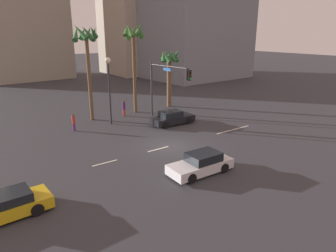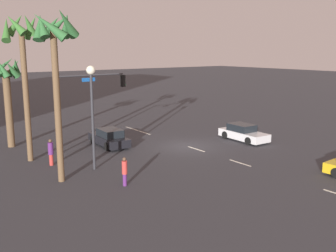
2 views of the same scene
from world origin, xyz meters
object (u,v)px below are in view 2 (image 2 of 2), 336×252
at_px(streetlamp, 92,98).
at_px(pedestrian_1, 51,152).
at_px(palm_tree_1, 55,47).
at_px(car_1, 243,133).
at_px(pedestrian_0, 125,171).
at_px(palm_tree_2, 7,82).
at_px(palm_tree_0, 21,51).
at_px(car_2, 109,138).
at_px(traffic_signal, 84,96).

relative_size(streetlamp, pedestrian_1, 3.72).
relative_size(streetlamp, palm_tree_1, 0.67).
relative_size(car_1, pedestrian_0, 2.69).
bearing_deg(pedestrian_0, palm_tree_1, 42.39).
bearing_deg(car_1, palm_tree_2, 60.25).
distance_m(pedestrian_1, palm_tree_1, 7.53).
height_order(palm_tree_0, palm_tree_2, palm_tree_0).
bearing_deg(streetlamp, pedestrian_1, 37.87).
bearing_deg(palm_tree_0, streetlamp, -148.11).
relative_size(pedestrian_0, palm_tree_0, 0.17).
height_order(car_2, streetlamp, streetlamp).
height_order(car_1, palm_tree_0, palm_tree_0).
xyz_separation_m(car_1, pedestrian_1, (2.55, 15.45, 0.30)).
bearing_deg(traffic_signal, palm_tree_1, 145.08).
relative_size(car_1, palm_tree_2, 0.63).
height_order(pedestrian_0, palm_tree_0, palm_tree_0).
bearing_deg(palm_tree_2, palm_tree_0, 179.25).
xyz_separation_m(streetlamp, palm_tree_2, (9.18, 2.69, 0.48)).
relative_size(traffic_signal, palm_tree_0, 0.61).
distance_m(palm_tree_1, palm_tree_2, 10.48).
xyz_separation_m(car_1, palm_tree_2, (9.27, 16.23, 4.40)).
bearing_deg(car_2, palm_tree_0, 94.42).
xyz_separation_m(streetlamp, pedestrian_0, (-3.78, -0.04, -3.66)).
bearing_deg(palm_tree_0, car_2, -85.58).
bearing_deg(traffic_signal, streetlamp, 160.81).
height_order(streetlamp, pedestrian_1, streetlamp).
height_order(traffic_signal, pedestrian_1, traffic_signal).
bearing_deg(streetlamp, palm_tree_2, 16.34).
bearing_deg(pedestrian_0, streetlamp, 0.63).
bearing_deg(palm_tree_1, traffic_signal, -34.92).
distance_m(car_1, traffic_signal, 13.31).
xyz_separation_m(car_2, palm_tree_1, (-5.90, 6.15, 6.97)).
height_order(car_1, pedestrian_1, pedestrian_1).
distance_m(car_2, palm_tree_2, 8.80).
relative_size(car_2, streetlamp, 0.68).
bearing_deg(palm_tree_0, palm_tree_2, -0.75).
height_order(pedestrian_0, pedestrian_1, pedestrian_1).
distance_m(car_1, palm_tree_2, 19.20).
xyz_separation_m(car_1, car_2, (5.01, 9.91, 0.01)).
bearing_deg(palm_tree_0, pedestrian_1, -156.81).
height_order(car_2, palm_tree_1, palm_tree_1).
distance_m(pedestrian_0, palm_tree_2, 13.88).
relative_size(traffic_signal, palm_tree_2, 0.86).
bearing_deg(car_2, palm_tree_1, 133.81).
relative_size(streetlamp, pedestrian_0, 3.98).
distance_m(pedestrian_0, pedestrian_1, 6.53).
bearing_deg(car_1, pedestrian_0, 105.26).
distance_m(car_2, palm_tree_0, 9.33).
bearing_deg(car_1, traffic_signal, 65.52).
bearing_deg(car_1, car_2, 63.15).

